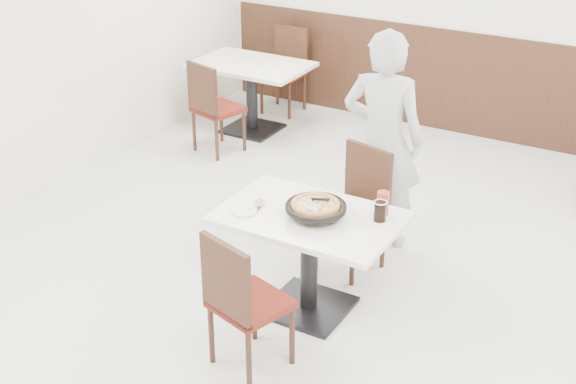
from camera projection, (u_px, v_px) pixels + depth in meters
The scene contains 20 objects.
floor at pixel (325, 290), 5.89m from camera, with size 7.00×7.00×0.00m, color beige.
wall_back at pixel (490, 5), 7.99m from camera, with size 6.00×0.04×2.80m, color beige.
wall_left at pixel (6, 48), 6.61m from camera, with size 0.04×7.00×2.80m, color beige.
wainscot_back at pixel (480, 86), 8.35m from camera, with size 5.90×0.03×1.10m, color black.
main_table at pixel (309, 263), 5.51m from camera, with size 1.20×0.80×0.75m, color white, non-canonical shape.
chair_near at pixel (251, 300), 4.93m from camera, with size 0.42×0.42×0.95m, color black, non-canonical shape.
chair_far at pixel (351, 212), 5.97m from camera, with size 0.42×0.42×0.95m, color black, non-canonical shape.
trivet at pixel (320, 215), 5.30m from camera, with size 0.12×0.12×0.04m, color black.
pizza_pan at pixel (316, 211), 5.30m from camera, with size 0.33×0.33×0.01m, color black.
pizza at pixel (315, 207), 5.32m from camera, with size 0.33×0.33×0.02m, color #BF8349.
pizza_server at pixel (314, 207), 5.24m from camera, with size 0.08×0.11×0.00m, color silver.
napkin at pixel (245, 209), 5.41m from camera, with size 0.16×0.16×0.00m, color white.
side_plate at pixel (244, 211), 5.38m from camera, with size 0.18×0.18×0.01m, color white.
fork at pixel (256, 206), 5.42m from camera, with size 0.01×0.15×0.00m, color silver.
cola_glass at pixel (380, 212), 5.25m from camera, with size 0.08×0.08×0.13m, color black.
red_cup at pixel (383, 203), 5.33m from camera, with size 0.08×0.08×0.16m, color #B0311B.
diner_person at pixel (383, 140), 6.19m from camera, with size 0.64×0.42×1.75m, color silver.
bg_table_left at pixel (252, 97), 8.57m from camera, with size 1.20×0.80×0.75m, color white, non-canonical shape.
bg_chair_left_near at pixel (218, 107), 8.02m from camera, with size 0.42×0.42×0.95m, color black, non-canonical shape.
bg_chair_left_far at pixel (283, 72), 9.05m from camera, with size 0.42×0.42×0.95m, color black, non-canonical shape.
Camera 1 is at (2.24, -4.44, 3.24)m, focal length 50.00 mm.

